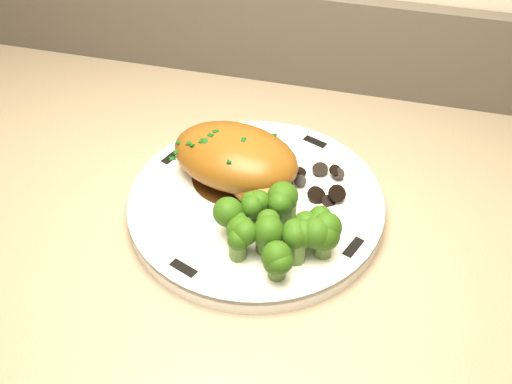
# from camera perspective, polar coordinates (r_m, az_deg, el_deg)

# --- Properties ---
(plate) EXTENTS (0.31, 0.31, 0.02)m
(plate) POSITION_cam_1_polar(r_m,az_deg,el_deg) (0.65, -0.00, -1.20)
(plate) COLOR white
(plate) RESTS_ON counter
(rim_accent_0) EXTENTS (0.03, 0.02, 0.00)m
(rim_accent_0) POSITION_cam_1_polar(r_m,az_deg,el_deg) (0.71, 5.27, 4.44)
(rim_accent_0) COLOR black
(rim_accent_0) RESTS_ON plate
(rim_accent_1) EXTENTS (0.02, 0.03, 0.00)m
(rim_accent_1) POSITION_cam_1_polar(r_m,az_deg,el_deg) (0.69, -7.48, 3.12)
(rim_accent_1) COLOR black
(rim_accent_1) RESTS_ON plate
(rim_accent_2) EXTENTS (0.03, 0.02, 0.00)m
(rim_accent_2) POSITION_cam_1_polar(r_m,az_deg,el_deg) (0.58, -6.46, -6.77)
(rim_accent_2) COLOR black
(rim_accent_2) RESTS_ON plate
(rim_accent_3) EXTENTS (0.02, 0.03, 0.00)m
(rim_accent_3) POSITION_cam_1_polar(r_m,az_deg,el_deg) (0.60, 8.65, -4.90)
(rim_accent_3) COLOR black
(rim_accent_3) RESTS_ON plate
(gravy_pool) EXTENTS (0.09, 0.09, 0.00)m
(gravy_pool) POSITION_cam_1_polar(r_m,az_deg,el_deg) (0.66, -1.79, 1.43)
(gravy_pool) COLOR #331B09
(gravy_pool) RESTS_ON plate
(chicken_breast) EXTENTS (0.15, 0.12, 0.05)m
(chicken_breast) POSITION_cam_1_polar(r_m,az_deg,el_deg) (0.64, -1.58, 2.82)
(chicken_breast) COLOR brown
(chicken_breast) RESTS_ON plate
(mushroom_pile) EXTENTS (0.07, 0.06, 0.02)m
(mushroom_pile) POSITION_cam_1_polar(r_m,az_deg,el_deg) (0.65, 4.48, 0.68)
(mushroom_pile) COLOR black
(mushroom_pile) RESTS_ON plate
(broccoli_florets) EXTENTS (0.11, 0.09, 0.04)m
(broccoli_florets) POSITION_cam_1_polar(r_m,az_deg,el_deg) (0.58, 1.90, -3.40)
(broccoli_florets) COLOR #517431
(broccoli_florets) RESTS_ON plate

